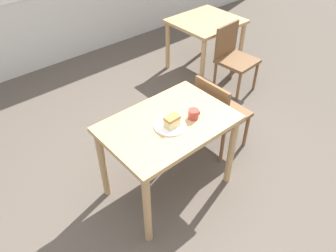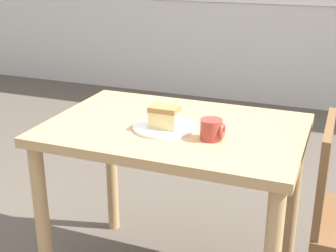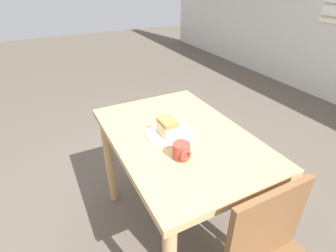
# 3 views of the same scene
# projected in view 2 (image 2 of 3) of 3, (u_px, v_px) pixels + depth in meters

# --- Properties ---
(dining_table_near) EXTENTS (1.05, 0.71, 0.78)m
(dining_table_near) POSITION_uv_depth(u_px,v_px,m) (175.00, 152.00, 1.97)
(dining_table_near) COLOR tan
(dining_table_near) RESTS_ON ground_plane
(plate) EXTENTS (0.25, 0.25, 0.01)m
(plate) POSITION_uv_depth(u_px,v_px,m) (164.00, 127.00, 1.88)
(plate) COLOR white
(plate) RESTS_ON dining_table_near
(cake_slice) EXTENTS (0.11, 0.08, 0.09)m
(cake_slice) POSITION_uv_depth(u_px,v_px,m) (164.00, 117.00, 1.85)
(cake_slice) COLOR #E0C67F
(cake_slice) RESTS_ON plate
(coffee_mug) EXTENTS (0.09, 0.08, 0.08)m
(coffee_mug) POSITION_uv_depth(u_px,v_px,m) (212.00, 130.00, 1.76)
(coffee_mug) COLOR #9E382D
(coffee_mug) RESTS_ON dining_table_near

